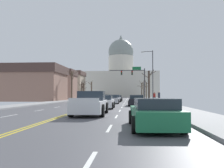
# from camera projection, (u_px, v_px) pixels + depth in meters

# --- Properties ---
(ground) EXTENTS (20.00, 180.00, 0.20)m
(ground) POSITION_uv_depth(u_px,v_px,m) (103.00, 103.00, 39.47)
(ground) COLOR #49494E
(signal_gantry) EXTENTS (7.91, 0.41, 7.32)m
(signal_gantry) POSITION_uv_depth(u_px,v_px,m) (135.00, 76.00, 53.19)
(signal_gantry) COLOR #28282D
(signal_gantry) RESTS_ON ground
(street_lamp_right) EXTENTS (1.99, 0.24, 8.59)m
(street_lamp_right) POSITION_uv_depth(u_px,v_px,m) (151.00, 72.00, 40.35)
(street_lamp_right) COLOR #333338
(street_lamp_right) RESTS_ON ground
(capitol_building) EXTENTS (35.17, 21.82, 30.86)m
(capitol_building) POSITION_uv_depth(u_px,v_px,m) (121.00, 78.00, 118.66)
(capitol_building) COLOR beige
(capitol_building) RESTS_ON ground
(sedan_near_00) EXTENTS (2.14, 4.65, 1.19)m
(sedan_near_00) POSITION_uv_depth(u_px,v_px,m) (118.00, 98.00, 49.58)
(sedan_near_00) COLOR black
(sedan_near_00) RESTS_ON ground
(sedan_near_01) EXTENTS (2.00, 4.71, 1.28)m
(sedan_near_01) POSITION_uv_depth(u_px,v_px,m) (116.00, 99.00, 42.75)
(sedan_near_01) COLOR silver
(sedan_near_01) RESTS_ON ground
(sedan_near_02) EXTENTS (2.23, 4.54, 1.27)m
(sedan_near_02) POSITION_uv_depth(u_px,v_px,m) (112.00, 99.00, 35.92)
(sedan_near_02) COLOR silver
(sedan_near_02) RESTS_ON ground
(sedan_near_03) EXTENTS (2.05, 4.57, 1.30)m
(sedan_near_03) POSITION_uv_depth(u_px,v_px,m) (137.00, 101.00, 29.18)
(sedan_near_03) COLOR black
(sedan_near_03) RESTS_ON ground
(sedan_near_04) EXTENTS (2.07, 4.23, 1.29)m
(sedan_near_04) POSITION_uv_depth(u_px,v_px,m) (104.00, 102.00, 23.70)
(sedan_near_04) COLOR silver
(sedan_near_04) RESTS_ON ground
(pickup_truck_near_05) EXTENTS (2.29, 5.28, 1.63)m
(pickup_truck_near_05) POSITION_uv_depth(u_px,v_px,m) (90.00, 104.00, 16.57)
(pickup_truck_near_05) COLOR silver
(pickup_truck_near_05) RESTS_ON ground
(sedan_near_06) EXTENTS (2.13, 4.55, 1.25)m
(sedan_near_06) POSITION_uv_depth(u_px,v_px,m) (154.00, 114.00, 9.97)
(sedan_near_06) COLOR #1E7247
(sedan_near_06) RESTS_ON ground
(sedan_oncoming_00) EXTENTS (2.04, 4.34, 1.27)m
(sedan_oncoming_00) POSITION_uv_depth(u_px,v_px,m) (105.00, 97.00, 61.91)
(sedan_oncoming_00) COLOR #6B6056
(sedan_oncoming_00) RESTS_ON ground
(sedan_oncoming_01) EXTENTS (2.21, 4.64, 1.17)m
(sedan_oncoming_01) POSITION_uv_depth(u_px,v_px,m) (110.00, 97.00, 74.79)
(sedan_oncoming_01) COLOR navy
(sedan_oncoming_01) RESTS_ON ground
(flank_building_00) EXTENTS (10.07, 8.63, 8.13)m
(flank_building_00) POSITION_uv_depth(u_px,v_px,m) (57.00, 84.00, 67.55)
(flank_building_00) COLOR #8C6656
(flank_building_00) RESTS_ON ground
(flank_building_01) EXTENTS (14.50, 10.36, 9.25)m
(flank_building_01) POSITION_uv_depth(u_px,v_px,m) (63.00, 85.00, 84.50)
(flank_building_01) COLOR tan
(flank_building_01) RESTS_ON ground
(flank_building_02) EXTENTS (12.26, 10.20, 7.20)m
(flank_building_02) POSITION_uv_depth(u_px,v_px,m) (33.00, 83.00, 49.13)
(flank_building_02) COLOR #8C6656
(flank_building_02) RESTS_ON ground
(bare_tree_00) EXTENTS (1.76, 2.11, 5.12)m
(bare_tree_00) POSITION_uv_depth(u_px,v_px,m) (146.00, 90.00, 67.72)
(bare_tree_00) COLOR brown
(bare_tree_00) RESTS_ON ground
(bare_tree_01) EXTENTS (2.24, 1.34, 4.64)m
(bare_tree_01) POSITION_uv_depth(u_px,v_px,m) (82.00, 89.00, 61.53)
(bare_tree_01) COLOR #423328
(bare_tree_01) RESTS_ON ground
(bare_tree_02) EXTENTS (2.61, 1.93, 6.41)m
(bare_tree_02) POSITION_uv_depth(u_px,v_px,m) (142.00, 89.00, 89.74)
(bare_tree_02) COLOR #4C3D2D
(bare_tree_02) RESTS_ON ground
(bare_tree_03) EXTENTS (2.40, 2.61, 6.51)m
(bare_tree_03) POSITION_uv_depth(u_px,v_px,m) (72.00, 84.00, 50.47)
(bare_tree_03) COLOR brown
(bare_tree_03) RESTS_ON ground
(bare_tree_04) EXTENTS (2.82, 0.52, 6.12)m
(bare_tree_04) POSITION_uv_depth(u_px,v_px,m) (149.00, 85.00, 47.52)
(bare_tree_04) COLOR #423328
(bare_tree_04) RESTS_ON ground
(bare_tree_05) EXTENTS (1.47, 1.47, 5.81)m
(bare_tree_05) POSITION_uv_depth(u_px,v_px,m) (91.00, 89.00, 78.28)
(bare_tree_05) COLOR brown
(bare_tree_05) RESTS_ON ground
(bare_tree_06) EXTENTS (2.40, 2.33, 4.91)m
(bare_tree_06) POSITION_uv_depth(u_px,v_px,m) (143.00, 90.00, 71.85)
(bare_tree_06) COLOR brown
(bare_tree_06) RESTS_ON ground
(bare_tree_07) EXTENTS (1.95, 2.00, 4.76)m
(bare_tree_07) POSITION_uv_depth(u_px,v_px,m) (83.00, 90.00, 67.33)
(bare_tree_07) COLOR #423328
(bare_tree_07) RESTS_ON ground
(pedestrian_00) EXTENTS (0.35, 0.34, 1.60)m
(pedestrian_00) POSITION_uv_depth(u_px,v_px,m) (154.00, 97.00, 36.69)
(pedestrian_00) COLOR #33333D
(pedestrian_00) RESTS_ON ground
(pedestrian_01) EXTENTS (0.35, 0.34, 1.73)m
(pedestrian_01) POSITION_uv_depth(u_px,v_px,m) (159.00, 96.00, 38.53)
(pedestrian_01) COLOR black
(pedestrian_01) RESTS_ON ground
(bicycle_parked) EXTENTS (0.12, 1.77, 0.85)m
(bicycle_parked) POSITION_uv_depth(u_px,v_px,m) (148.00, 99.00, 40.87)
(bicycle_parked) COLOR black
(bicycle_parked) RESTS_ON ground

